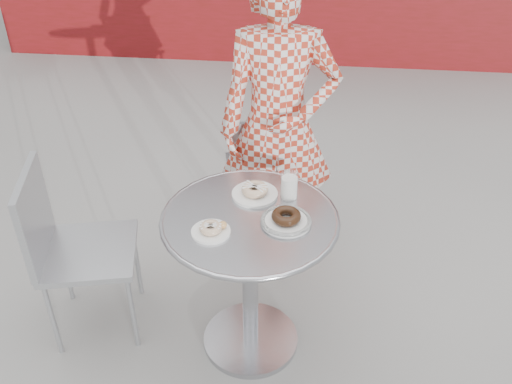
# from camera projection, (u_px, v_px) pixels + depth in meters

# --- Properties ---
(ground) EXTENTS (60.00, 60.00, 0.00)m
(ground) POSITION_uv_depth(u_px,v_px,m) (258.00, 336.00, 2.85)
(ground) COLOR #A5A29D
(ground) RESTS_ON ground
(bistro_table) EXTENTS (0.76, 0.76, 0.77)m
(bistro_table) POSITION_uv_depth(u_px,v_px,m) (250.00, 251.00, 2.49)
(bistro_table) COLOR silver
(bistro_table) RESTS_ON ground
(chair_far) EXTENTS (0.49, 0.49, 0.84)m
(chair_far) POSITION_uv_depth(u_px,v_px,m) (263.00, 195.00, 3.42)
(chair_far) COLOR #AAADB2
(chair_far) RESTS_ON ground
(chair_left) EXTENTS (0.52, 0.51, 0.90)m
(chair_left) POSITION_uv_depth(u_px,v_px,m) (93.00, 281.00, 2.78)
(chair_left) COLOR #AAADB2
(chair_left) RESTS_ON ground
(seated_person) EXTENTS (0.65, 0.46, 1.68)m
(seated_person) POSITION_uv_depth(u_px,v_px,m) (278.00, 127.00, 2.90)
(seated_person) COLOR #B52F1B
(seated_person) RESTS_ON ground
(plate_far) EXTENTS (0.20, 0.20, 0.05)m
(plate_far) POSITION_uv_depth(u_px,v_px,m) (255.00, 192.00, 2.51)
(plate_far) COLOR white
(plate_far) RESTS_ON bistro_table
(plate_near) EXTENTS (0.16, 0.16, 0.04)m
(plate_near) POSITION_uv_depth(u_px,v_px,m) (211.00, 229.00, 2.29)
(plate_near) COLOR white
(plate_near) RESTS_ON bistro_table
(plate_checker) EXTENTS (0.21, 0.21, 0.06)m
(plate_checker) POSITION_uv_depth(u_px,v_px,m) (286.00, 219.00, 2.35)
(plate_checker) COLOR white
(plate_checker) RESTS_ON bistro_table
(milk_cup) EXTENTS (0.08, 0.08, 0.12)m
(milk_cup) POSITION_uv_depth(u_px,v_px,m) (289.00, 186.00, 2.48)
(milk_cup) COLOR white
(milk_cup) RESTS_ON bistro_table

